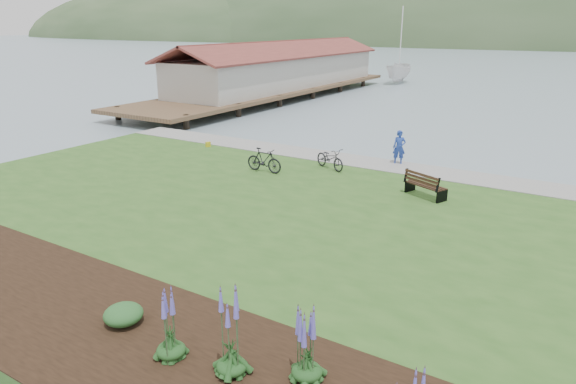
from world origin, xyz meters
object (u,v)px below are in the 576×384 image
at_px(sailboat, 398,83).
at_px(park_bench, 424,184).
at_px(person, 399,144).
at_px(bicycle_a, 330,158).

bearing_deg(sailboat, park_bench, -75.02).
distance_m(person, bicycle_a, 3.61).
height_order(person, bicycle_a, person).
xyz_separation_m(park_bench, sailboat, (-16.70, 42.11, -0.93)).
xyz_separation_m(bicycle_a, sailboat, (-11.56, 40.36, -0.91)).
bearing_deg(sailboat, person, -76.27).
distance_m(park_bench, bicycle_a, 5.43).
height_order(park_bench, sailboat, sailboat).
height_order(bicycle_a, sailboat, sailboat).
bearing_deg(person, sailboat, 89.19).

